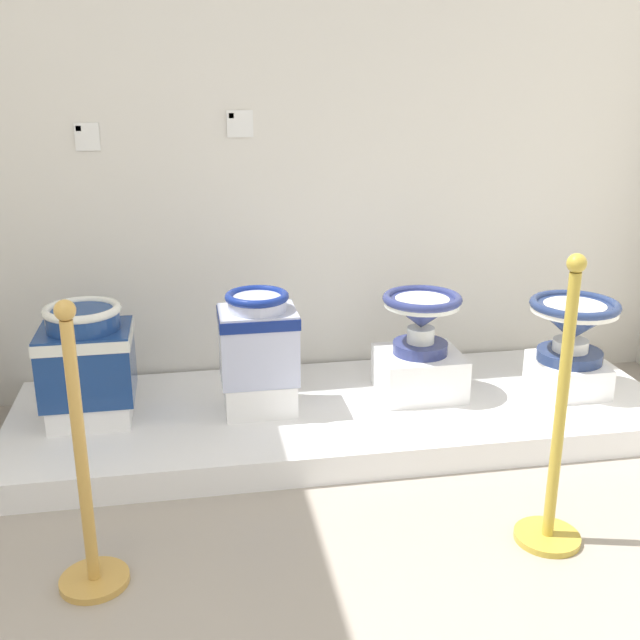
{
  "coord_description": "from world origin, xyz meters",
  "views": [
    {
      "loc": [
        1.19,
        -1.2,
        1.59
      ],
      "look_at": [
        1.75,
        1.95,
        0.54
      ],
      "focal_mm": 42.26,
      "sensor_mm": 36.0,
      "label": 1
    }
  ],
  "objects_px": {
    "stanchion_post_near_left": "(86,498)",
    "stanchion_post_near_right": "(556,454)",
    "antique_toilet_rightmost": "(86,351)",
    "info_placard_first": "(87,136)",
    "plinth_block_tall_cobalt": "(260,394)",
    "plinth_block_squat_floral": "(419,373)",
    "info_placard_second": "(240,124)",
    "plinth_block_rightmost": "(92,408)",
    "antique_toilet_tall_cobalt": "(258,335)",
    "plinth_block_leftmost": "(567,375)",
    "antique_toilet_squat_floral": "(422,314)",
    "antique_toilet_leftmost": "(573,322)"
  },
  "relations": [
    {
      "from": "stanchion_post_near_left",
      "to": "stanchion_post_near_right",
      "type": "bearing_deg",
      "value": -1.23
    },
    {
      "from": "antique_toilet_rightmost",
      "to": "info_placard_first",
      "type": "bearing_deg",
      "value": 86.66
    },
    {
      "from": "plinth_block_tall_cobalt",
      "to": "plinth_block_squat_floral",
      "type": "relative_size",
      "value": 0.82
    },
    {
      "from": "antique_toilet_rightmost",
      "to": "info_placard_second",
      "type": "relative_size",
      "value": 3.38
    },
    {
      "from": "plinth_block_rightmost",
      "to": "stanchion_post_near_right",
      "type": "bearing_deg",
      "value": -32.0
    },
    {
      "from": "antique_toilet_tall_cobalt",
      "to": "stanchion_post_near_right",
      "type": "bearing_deg",
      "value": -47.72
    },
    {
      "from": "plinth_block_squat_floral",
      "to": "plinth_block_leftmost",
      "type": "distance_m",
      "value": 0.73
    },
    {
      "from": "antique_toilet_squat_floral",
      "to": "stanchion_post_near_right",
      "type": "xyz_separation_m",
      "value": [
        0.16,
        -1.06,
        -0.18
      ]
    },
    {
      "from": "plinth_block_leftmost",
      "to": "stanchion_post_near_left",
      "type": "distance_m",
      "value": 2.34
    },
    {
      "from": "antique_toilet_leftmost",
      "to": "info_placard_second",
      "type": "xyz_separation_m",
      "value": [
        -1.5,
        0.56,
        0.9
      ]
    },
    {
      "from": "antique_toilet_rightmost",
      "to": "info_placard_second",
      "type": "xyz_separation_m",
      "value": [
        0.73,
        0.5,
        0.92
      ]
    },
    {
      "from": "plinth_block_rightmost",
      "to": "antique_toilet_squat_floral",
      "type": "bearing_deg",
      "value": 0.73
    },
    {
      "from": "plinth_block_tall_cobalt",
      "to": "antique_toilet_tall_cobalt",
      "type": "distance_m",
      "value": 0.29
    },
    {
      "from": "plinth_block_rightmost",
      "to": "plinth_block_tall_cobalt",
      "type": "xyz_separation_m",
      "value": [
        0.74,
        -0.03,
        0.02
      ]
    },
    {
      "from": "info_placard_second",
      "to": "stanchion_post_near_right",
      "type": "height_order",
      "value": "info_placard_second"
    },
    {
      "from": "plinth_block_leftmost",
      "to": "antique_toilet_squat_floral",
      "type": "bearing_deg",
      "value": 173.65
    },
    {
      "from": "antique_toilet_rightmost",
      "to": "stanchion_post_near_right",
      "type": "xyz_separation_m",
      "value": [
        1.67,
        -1.04,
        -0.11
      ]
    },
    {
      "from": "antique_toilet_leftmost",
      "to": "stanchion_post_near_left",
      "type": "bearing_deg",
      "value": -156.11
    },
    {
      "from": "antique_toilet_rightmost",
      "to": "stanchion_post_near_left",
      "type": "relative_size",
      "value": 0.43
    },
    {
      "from": "antique_toilet_tall_cobalt",
      "to": "plinth_block_squat_floral",
      "type": "height_order",
      "value": "antique_toilet_tall_cobalt"
    },
    {
      "from": "plinth_block_rightmost",
      "to": "info_placard_first",
      "type": "bearing_deg",
      "value": 86.66
    },
    {
      "from": "plinth_block_rightmost",
      "to": "info_placard_second",
      "type": "xyz_separation_m",
      "value": [
        0.73,
        0.5,
        1.19
      ]
    },
    {
      "from": "plinth_block_tall_cobalt",
      "to": "stanchion_post_near_left",
      "type": "height_order",
      "value": "stanchion_post_near_left"
    },
    {
      "from": "antique_toilet_leftmost",
      "to": "info_placard_second",
      "type": "distance_m",
      "value": 1.84
    },
    {
      "from": "plinth_block_rightmost",
      "to": "antique_toilet_squat_floral",
      "type": "relative_size",
      "value": 0.94
    },
    {
      "from": "antique_toilet_tall_cobalt",
      "to": "info_placard_second",
      "type": "height_order",
      "value": "info_placard_second"
    },
    {
      "from": "plinth_block_squat_floral",
      "to": "info_placard_second",
      "type": "distance_m",
      "value": 1.46
    },
    {
      "from": "antique_toilet_tall_cobalt",
      "to": "antique_toilet_squat_floral",
      "type": "bearing_deg",
      "value": 3.34
    },
    {
      "from": "antique_toilet_leftmost",
      "to": "antique_toilet_rightmost",
      "type": "bearing_deg",
      "value": 178.43
    },
    {
      "from": "antique_toilet_squat_floral",
      "to": "stanchion_post_near_left",
      "type": "distance_m",
      "value": 1.76
    },
    {
      "from": "antique_toilet_squat_floral",
      "to": "stanchion_post_near_left",
      "type": "relative_size",
      "value": 0.38
    },
    {
      "from": "antique_toilet_leftmost",
      "to": "stanchion_post_near_right",
      "type": "xyz_separation_m",
      "value": [
        -0.57,
        -0.98,
        -0.13
      ]
    },
    {
      "from": "antique_toilet_rightmost",
      "to": "plinth_block_tall_cobalt",
      "type": "bearing_deg",
      "value": -1.98
    },
    {
      "from": "antique_toilet_rightmost",
      "to": "info_placard_first",
      "type": "xyz_separation_m",
      "value": [
        0.03,
        0.5,
        0.87
      ]
    },
    {
      "from": "plinth_block_rightmost",
      "to": "stanchion_post_near_left",
      "type": "relative_size",
      "value": 0.36
    },
    {
      "from": "antique_toilet_rightmost",
      "to": "info_placard_first",
      "type": "distance_m",
      "value": 1.0
    },
    {
      "from": "info_placard_first",
      "to": "info_placard_second",
      "type": "xyz_separation_m",
      "value": [
        0.7,
        0.0,
        0.05
      ]
    },
    {
      "from": "antique_toilet_tall_cobalt",
      "to": "plinth_block_squat_floral",
      "type": "xyz_separation_m",
      "value": [
        0.77,
        0.04,
        -0.26
      ]
    },
    {
      "from": "plinth_block_leftmost",
      "to": "info_placard_first",
      "type": "distance_m",
      "value": 2.53
    },
    {
      "from": "antique_toilet_squat_floral",
      "to": "stanchion_post_near_right",
      "type": "distance_m",
      "value": 1.09
    },
    {
      "from": "antique_toilet_rightmost",
      "to": "plinth_block_squat_floral",
      "type": "height_order",
      "value": "antique_toilet_rightmost"
    },
    {
      "from": "antique_toilet_tall_cobalt",
      "to": "stanchion_post_near_left",
      "type": "relative_size",
      "value": 0.42
    },
    {
      "from": "antique_toilet_tall_cobalt",
      "to": "info_placard_first",
      "type": "relative_size",
      "value": 3.24
    },
    {
      "from": "info_placard_second",
      "to": "plinth_block_rightmost",
      "type": "bearing_deg",
      "value": -145.67
    },
    {
      "from": "antique_toilet_tall_cobalt",
      "to": "stanchion_post_near_right",
      "type": "xyz_separation_m",
      "value": [
        0.92,
        -1.02,
        -0.14
      ]
    },
    {
      "from": "plinth_block_squat_floral",
      "to": "stanchion_post_near_right",
      "type": "relative_size",
      "value": 0.37
    },
    {
      "from": "antique_toilet_squat_floral",
      "to": "stanchion_post_near_right",
      "type": "bearing_deg",
      "value": -81.68
    },
    {
      "from": "antique_toilet_rightmost",
      "to": "stanchion_post_near_right",
      "type": "bearing_deg",
      "value": -32.0
    },
    {
      "from": "plinth_block_rightmost",
      "to": "antique_toilet_leftmost",
      "type": "relative_size",
      "value": 0.83
    },
    {
      "from": "plinth_block_leftmost",
      "to": "antique_toilet_tall_cobalt",
      "type": "bearing_deg",
      "value": 178.63
    }
  ]
}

